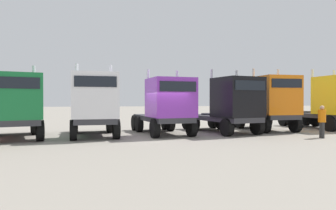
{
  "coord_description": "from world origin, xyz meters",
  "views": [
    {
      "loc": [
        -4.2,
        -16.92,
        2.05
      ],
      "look_at": [
        0.84,
        2.34,
        1.79
      ],
      "focal_mm": 33.48,
      "sensor_mm": 36.0,
      "label": 1
    }
  ],
  "objects_px": {
    "semi_truck_black": "(231,105)",
    "semi_truck_white": "(94,105)",
    "semi_truck_orange": "(271,103)",
    "semi_truck_yellow": "(331,102)",
    "semi_truck_green": "(15,105)",
    "visitor_in_hivis": "(322,119)",
    "semi_truck_purple": "(167,105)"
  },
  "relations": [
    {
      "from": "semi_truck_green",
      "to": "semi_truck_purple",
      "type": "relative_size",
      "value": 1.01
    },
    {
      "from": "semi_truck_green",
      "to": "semi_truck_purple",
      "type": "xyz_separation_m",
      "value": [
        8.25,
        0.17,
        -0.06
      ]
    },
    {
      "from": "semi_truck_black",
      "to": "visitor_in_hivis",
      "type": "xyz_separation_m",
      "value": [
        3.85,
        -3.36,
        -0.76
      ]
    },
    {
      "from": "semi_truck_green",
      "to": "semi_truck_black",
      "type": "height_order",
      "value": "semi_truck_black"
    },
    {
      "from": "semi_truck_white",
      "to": "semi_truck_yellow",
      "type": "bearing_deg",
      "value": 91.38
    },
    {
      "from": "semi_truck_white",
      "to": "visitor_in_hivis",
      "type": "xyz_separation_m",
      "value": [
        12.13,
        -3.44,
        -0.8
      ]
    },
    {
      "from": "semi_truck_black",
      "to": "visitor_in_hivis",
      "type": "height_order",
      "value": "semi_truck_black"
    },
    {
      "from": "semi_truck_black",
      "to": "semi_truck_orange",
      "type": "height_order",
      "value": "semi_truck_orange"
    },
    {
      "from": "semi_truck_purple",
      "to": "semi_truck_green",
      "type": "bearing_deg",
      "value": -93.52
    },
    {
      "from": "semi_truck_green",
      "to": "semi_truck_orange",
      "type": "relative_size",
      "value": 1.04
    },
    {
      "from": "semi_truck_green",
      "to": "semi_truck_yellow",
      "type": "relative_size",
      "value": 0.97
    },
    {
      "from": "semi_truck_orange",
      "to": "semi_truck_yellow",
      "type": "height_order",
      "value": "semi_truck_yellow"
    },
    {
      "from": "semi_truck_orange",
      "to": "semi_truck_white",
      "type": "bearing_deg",
      "value": -84.94
    },
    {
      "from": "visitor_in_hivis",
      "to": "semi_truck_black",
      "type": "bearing_deg",
      "value": -23.34
    },
    {
      "from": "semi_truck_purple",
      "to": "semi_truck_white",
      "type": "bearing_deg",
      "value": -93.19
    },
    {
      "from": "semi_truck_black",
      "to": "semi_truck_yellow",
      "type": "distance_m",
      "value": 8.13
    },
    {
      "from": "semi_truck_green",
      "to": "semi_truck_black",
      "type": "distance_m",
      "value": 12.32
    },
    {
      "from": "semi_truck_green",
      "to": "visitor_in_hivis",
      "type": "bearing_deg",
      "value": 65.88
    },
    {
      "from": "semi_truck_black",
      "to": "semi_truck_orange",
      "type": "relative_size",
      "value": 1.09
    },
    {
      "from": "semi_truck_white",
      "to": "semi_truck_orange",
      "type": "xyz_separation_m",
      "value": [
        11.63,
        0.7,
        0.07
      ]
    },
    {
      "from": "semi_truck_white",
      "to": "semi_truck_black",
      "type": "distance_m",
      "value": 8.28
    },
    {
      "from": "semi_truck_white",
      "to": "semi_truck_black",
      "type": "xyz_separation_m",
      "value": [
        8.28,
        -0.08,
        -0.04
      ]
    },
    {
      "from": "semi_truck_white",
      "to": "visitor_in_hivis",
      "type": "relative_size",
      "value": 3.27
    },
    {
      "from": "semi_truck_orange",
      "to": "visitor_in_hivis",
      "type": "bearing_deg",
      "value": 8.57
    },
    {
      "from": "semi_truck_black",
      "to": "semi_truck_white",
      "type": "bearing_deg",
      "value": -99.96
    },
    {
      "from": "semi_truck_yellow",
      "to": "semi_truck_white",
      "type": "bearing_deg",
      "value": -88.41
    },
    {
      "from": "semi_truck_orange",
      "to": "semi_truck_green",
      "type": "bearing_deg",
      "value": -85.61
    },
    {
      "from": "semi_truck_green",
      "to": "semi_truck_yellow",
      "type": "xyz_separation_m",
      "value": [
        20.42,
        0.69,
        0.12
      ]
    },
    {
      "from": "visitor_in_hivis",
      "to": "semi_truck_yellow",
      "type": "bearing_deg",
      "value": -118.41
    },
    {
      "from": "semi_truck_purple",
      "to": "semi_truck_black",
      "type": "height_order",
      "value": "semi_truck_black"
    },
    {
      "from": "semi_truck_orange",
      "to": "semi_truck_yellow",
      "type": "relative_size",
      "value": 0.94
    },
    {
      "from": "semi_truck_black",
      "to": "semi_truck_orange",
      "type": "xyz_separation_m",
      "value": [
        3.35,
        0.78,
        0.11
      ]
    }
  ]
}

